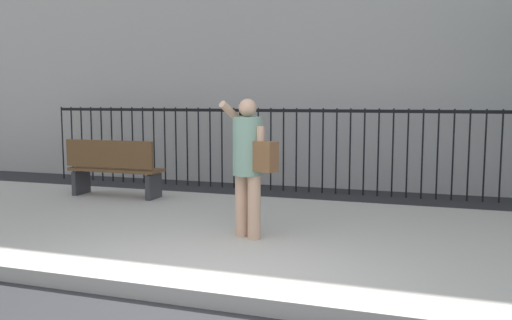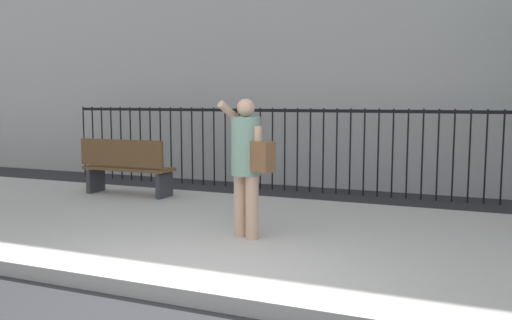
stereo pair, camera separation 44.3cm
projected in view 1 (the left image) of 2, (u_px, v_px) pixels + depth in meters
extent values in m
plane|color=#28282B|center=(195.00, 308.00, 4.53)|extent=(60.00, 60.00, 0.00)
cube|color=#B2ADA3|center=(271.00, 237.00, 6.59)|extent=(28.00, 4.40, 0.15)
cube|color=black|center=(330.00, 111.00, 9.91)|extent=(12.00, 0.04, 0.06)
cylinder|color=black|center=(63.00, 143.00, 11.90)|extent=(0.03, 0.03, 1.60)
cylinder|color=black|center=(72.00, 143.00, 11.82)|extent=(0.03, 0.03, 1.60)
cylinder|color=black|center=(82.00, 144.00, 11.74)|extent=(0.03, 0.03, 1.60)
cylinder|color=black|center=(92.00, 144.00, 11.66)|extent=(0.03, 0.03, 1.60)
cylinder|color=black|center=(102.00, 144.00, 11.58)|extent=(0.03, 0.03, 1.60)
cylinder|color=black|center=(112.00, 144.00, 11.49)|extent=(0.03, 0.03, 1.60)
cylinder|color=black|center=(122.00, 145.00, 11.41)|extent=(0.03, 0.03, 1.60)
cylinder|color=black|center=(133.00, 145.00, 11.33)|extent=(0.03, 0.03, 1.60)
cylinder|color=black|center=(143.00, 145.00, 11.25)|extent=(0.03, 0.03, 1.60)
cylinder|color=black|center=(154.00, 146.00, 11.17)|extent=(0.03, 0.03, 1.60)
cylinder|color=black|center=(165.00, 146.00, 11.09)|extent=(0.03, 0.03, 1.60)
cylinder|color=black|center=(176.00, 146.00, 11.01)|extent=(0.03, 0.03, 1.60)
cylinder|color=black|center=(187.00, 147.00, 10.93)|extent=(0.03, 0.03, 1.60)
cylinder|color=black|center=(199.00, 147.00, 10.84)|extent=(0.03, 0.03, 1.60)
cylinder|color=black|center=(210.00, 147.00, 10.76)|extent=(0.03, 0.03, 1.60)
cylinder|color=black|center=(222.00, 148.00, 10.68)|extent=(0.03, 0.03, 1.60)
cylinder|color=black|center=(234.00, 148.00, 10.60)|extent=(0.03, 0.03, 1.60)
cylinder|color=black|center=(246.00, 149.00, 10.52)|extent=(0.03, 0.03, 1.60)
cylinder|color=black|center=(258.00, 149.00, 10.44)|extent=(0.03, 0.03, 1.60)
cylinder|color=black|center=(271.00, 149.00, 10.36)|extent=(0.03, 0.03, 1.60)
cylinder|color=black|center=(283.00, 150.00, 10.28)|extent=(0.03, 0.03, 1.60)
cylinder|color=black|center=(296.00, 150.00, 10.19)|extent=(0.03, 0.03, 1.60)
cylinder|color=black|center=(309.00, 151.00, 10.11)|extent=(0.03, 0.03, 1.60)
cylinder|color=black|center=(323.00, 151.00, 10.03)|extent=(0.03, 0.03, 1.60)
cylinder|color=black|center=(336.00, 151.00, 9.95)|extent=(0.03, 0.03, 1.60)
cylinder|color=black|center=(350.00, 152.00, 9.87)|extent=(0.03, 0.03, 1.60)
cylinder|color=black|center=(364.00, 152.00, 9.79)|extent=(0.03, 0.03, 1.60)
cylinder|color=black|center=(378.00, 153.00, 9.71)|extent=(0.03, 0.03, 1.60)
cylinder|color=black|center=(393.00, 153.00, 9.62)|extent=(0.03, 0.03, 1.60)
cylinder|color=black|center=(407.00, 154.00, 9.54)|extent=(0.03, 0.03, 1.60)
cylinder|color=black|center=(422.00, 154.00, 9.46)|extent=(0.03, 0.03, 1.60)
cylinder|color=black|center=(437.00, 154.00, 9.38)|extent=(0.03, 0.03, 1.60)
cylinder|color=black|center=(453.00, 155.00, 9.30)|extent=(0.03, 0.03, 1.60)
cylinder|color=black|center=(469.00, 155.00, 9.22)|extent=(0.03, 0.03, 1.60)
cylinder|color=black|center=(485.00, 156.00, 9.14)|extent=(0.03, 0.03, 1.60)
cylinder|color=black|center=(501.00, 156.00, 9.06)|extent=(0.03, 0.03, 1.60)
cylinder|color=tan|center=(242.00, 205.00, 6.28)|extent=(0.15, 0.15, 0.74)
cylinder|color=tan|center=(254.00, 208.00, 6.15)|extent=(0.15, 0.15, 0.74)
cylinder|color=gray|center=(248.00, 146.00, 6.14)|extent=(0.45, 0.45, 0.67)
sphere|color=tan|center=(248.00, 108.00, 6.09)|extent=(0.21, 0.21, 0.21)
cylinder|color=tan|center=(235.00, 116.00, 6.23)|extent=(0.27, 0.47, 0.37)
cylinder|color=tan|center=(261.00, 149.00, 6.01)|extent=(0.09, 0.09, 0.51)
cube|color=black|center=(242.00, 109.00, 6.24)|extent=(0.07, 0.04, 0.15)
cube|color=brown|center=(265.00, 156.00, 5.98)|extent=(0.32, 0.26, 0.34)
cube|color=brown|center=(116.00, 170.00, 8.89)|extent=(1.60, 0.45, 0.05)
cube|color=brown|center=(109.00, 154.00, 8.68)|extent=(1.60, 0.06, 0.44)
cube|color=#333338|center=(81.00, 182.00, 9.14)|extent=(0.08, 0.41, 0.40)
cube|color=#333338|center=(154.00, 187.00, 8.70)|extent=(0.08, 0.41, 0.40)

